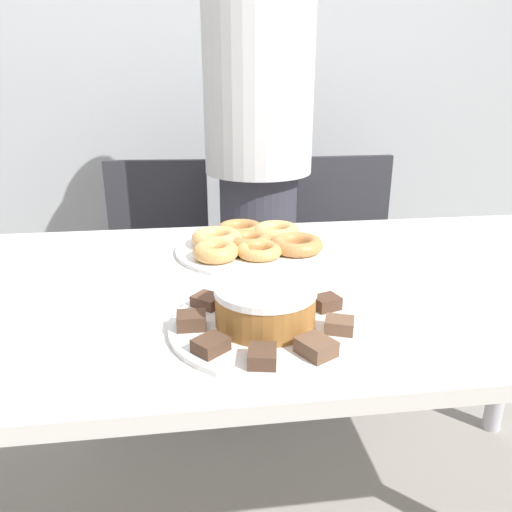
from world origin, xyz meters
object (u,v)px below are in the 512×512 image
object	(u,v)px
plate_donuts	(250,249)
office_chair_right	(350,275)
person_standing	(258,155)
plate_cake	(265,326)
frosted_cake	(265,305)
office_chair_left	(157,285)

from	to	relation	value
plate_donuts	office_chair_right	bearing A→B (deg)	53.49
person_standing	office_chair_right	bearing A→B (deg)	12.44
person_standing	plate_cake	distance (m)	0.99
office_chair_right	plate_donuts	distance (m)	0.90
frosted_cake	plate_donuts	bearing A→B (deg)	87.02
person_standing	frosted_cake	xyz separation A→B (m)	(-0.12, -0.98, -0.10)
office_chair_left	office_chair_right	distance (m)	0.77
plate_donuts	frosted_cake	xyz separation A→B (m)	(-0.02, -0.40, 0.04)
person_standing	office_chair_right	xyz separation A→B (m)	(0.39, 0.09, -0.51)
person_standing	plate_donuts	size ratio (longest dim) A/B	4.75
office_chair_right	frosted_cake	bearing A→B (deg)	-116.20
plate_donuts	frosted_cake	size ratio (longest dim) A/B	2.09
plate_cake	plate_donuts	distance (m)	0.40
office_chair_left	plate_cake	size ratio (longest dim) A/B	2.59
office_chair_left	plate_donuts	size ratio (longest dim) A/B	2.37
office_chair_right	plate_donuts	xyz separation A→B (m)	(-0.49, -0.66, 0.37)
person_standing	plate_donuts	distance (m)	0.60
office_chair_left	person_standing	bearing A→B (deg)	-7.86
person_standing	frosted_cake	size ratio (longest dim) A/B	9.94
person_standing	office_chair_left	distance (m)	0.64
office_chair_left	frosted_cake	world-z (taller)	office_chair_left
office_chair_left	plate_donuts	world-z (taller)	office_chair_left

